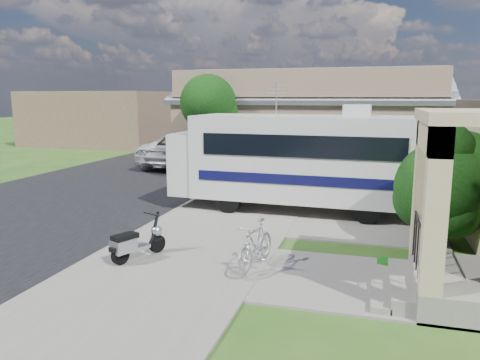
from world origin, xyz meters
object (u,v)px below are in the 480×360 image
(scooter, at_px, (135,243))
(motorhome, at_px, (297,158))
(garden_hose, at_px, (387,265))
(van, at_px, (232,138))
(shrub, at_px, (446,183))
(bicycle, at_px, (255,248))
(pickup_truck, at_px, (190,150))

(scooter, bearing_deg, motorhome, 88.33)
(garden_hose, bearing_deg, van, 115.44)
(motorhome, xyz_separation_m, garden_hose, (2.72, -4.68, -1.62))
(garden_hose, bearing_deg, motorhome, 120.18)
(scooter, xyz_separation_m, van, (-4.35, 21.46, 0.42))
(motorhome, bearing_deg, garden_hose, -58.14)
(shrub, relative_size, garden_hose, 7.16)
(garden_hose, bearing_deg, bicycle, -162.29)
(motorhome, bearing_deg, bicycle, -87.80)
(motorhome, distance_m, garden_hose, 5.65)
(van, height_order, garden_hose, van)
(motorhome, relative_size, pickup_truck, 1.24)
(pickup_truck, bearing_deg, motorhome, 138.74)
(shrub, bearing_deg, scooter, -154.66)
(shrub, relative_size, scooter, 2.16)
(motorhome, relative_size, scooter, 5.57)
(scooter, bearing_deg, bicycle, 27.17)
(bicycle, xyz_separation_m, garden_hose, (2.67, 0.85, -0.42))
(motorhome, distance_m, bicycle, 5.66)
(shrub, xyz_separation_m, pickup_truck, (-11.02, 10.73, -0.68))
(shrub, bearing_deg, van, 121.06)
(garden_hose, bearing_deg, shrub, 58.19)
(shrub, distance_m, pickup_truck, 15.39)
(bicycle, distance_m, van, 22.41)
(pickup_truck, relative_size, garden_hose, 14.85)
(scooter, height_order, van, van)
(scooter, bearing_deg, van, 124.55)
(motorhome, relative_size, van, 1.32)
(shrub, distance_m, garden_hose, 2.89)
(motorhome, distance_m, shrub, 4.78)
(scooter, distance_m, van, 21.90)
(scooter, relative_size, pickup_truck, 0.22)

